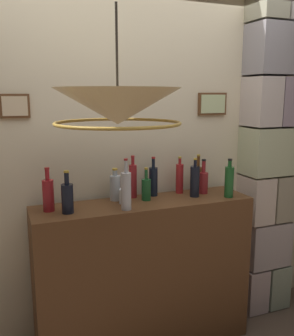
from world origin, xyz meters
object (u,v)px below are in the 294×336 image
at_px(liquor_bottle_vodka, 126,190).
at_px(liquor_bottle_tequila, 67,197).
at_px(liquor_bottle_mezcal, 195,181).
at_px(liquor_bottle_brandy, 229,181).
at_px(liquor_bottle_bourbon, 133,180).
at_px(pendant_lamp, 118,108).
at_px(liquor_bottle_amaro, 198,177).
at_px(liquor_bottle_rye, 115,187).
at_px(liquor_bottle_scotch, 153,181).
at_px(liquor_bottle_whiskey, 48,194).
at_px(liquor_bottle_gin, 203,181).
at_px(glass_tumbler_rocks, 125,196).
at_px(liquor_bottle_port, 146,189).
at_px(liquor_bottle_vermouth, 180,178).

distance_m(liquor_bottle_vodka, liquor_bottle_tequila, 0.37).
bearing_deg(liquor_bottle_mezcal, liquor_bottle_brandy, -24.80).
relative_size(liquor_bottle_bourbon, pendant_lamp, 0.50).
height_order(liquor_bottle_bourbon, liquor_bottle_brandy, liquor_bottle_bourbon).
relative_size(liquor_bottle_amaro, liquor_bottle_brandy, 1.00).
bearing_deg(liquor_bottle_rye, liquor_bottle_scotch, 2.25).
relative_size(liquor_bottle_whiskey, liquor_bottle_vodka, 0.85).
relative_size(liquor_bottle_amaro, pendant_lamp, 0.46).
relative_size(liquor_bottle_scotch, pendant_lamp, 0.47).
distance_m(liquor_bottle_amaro, liquor_bottle_brandy, 0.28).
xyz_separation_m(liquor_bottle_gin, liquor_bottle_vodka, (-0.67, -0.18, 0.04)).
distance_m(liquor_bottle_tequila, glass_tumbler_rocks, 0.41).
xyz_separation_m(glass_tumbler_rocks, pendant_lamp, (-0.23, -0.62, 0.62)).
bearing_deg(liquor_bottle_port, liquor_bottle_gin, 2.15).
height_order(liquor_bottle_rye, liquor_bottle_port, liquor_bottle_port).
height_order(liquor_bottle_gin, liquor_bottle_vodka, liquor_bottle_vodka).
bearing_deg(liquor_bottle_bourbon, liquor_bottle_rye, -172.05).
xyz_separation_m(liquor_bottle_mezcal, liquor_bottle_vermouth, (-0.06, 0.13, -0.00)).
distance_m(liquor_bottle_port, liquor_bottle_mezcal, 0.37).
height_order(liquor_bottle_port, glass_tumbler_rocks, liquor_bottle_port).
bearing_deg(liquor_bottle_vermouth, liquor_bottle_rye, -178.97).
xyz_separation_m(liquor_bottle_tequila, liquor_bottle_brandy, (1.15, -0.06, 0.02)).
height_order(liquor_bottle_rye, liquor_bottle_amaro, liquor_bottle_amaro).
bearing_deg(liquor_bottle_brandy, liquor_bottle_rye, 163.95).
relative_size(liquor_bottle_bourbon, liquor_bottle_brandy, 1.09).
distance_m(liquor_bottle_bourbon, liquor_bottle_mezcal, 0.45).
height_order(liquor_bottle_bourbon, liquor_bottle_vodka, liquor_bottle_vodka).
xyz_separation_m(liquor_bottle_rye, liquor_bottle_brandy, (0.79, -0.23, 0.02)).
height_order(liquor_bottle_gin, liquor_bottle_scotch, liquor_bottle_scotch).
relative_size(liquor_bottle_gin, liquor_bottle_port, 1.11).
relative_size(liquor_bottle_rye, liquor_bottle_port, 0.98).
bearing_deg(liquor_bottle_mezcal, liquor_bottle_rye, 167.68).
xyz_separation_m(liquor_bottle_tequila, pendant_lamp, (0.17, -0.55, 0.57)).
distance_m(liquor_bottle_mezcal, liquor_bottle_vermouth, 0.14).
relative_size(liquor_bottle_vodka, liquor_bottle_vermouth, 1.20).
distance_m(liquor_bottle_gin, liquor_bottle_tequila, 1.04).
height_order(liquor_bottle_port, pendant_lamp, pendant_lamp).
bearing_deg(liquor_bottle_whiskey, liquor_bottle_mezcal, -2.22).
bearing_deg(liquor_bottle_port, liquor_bottle_amaro, 12.98).
xyz_separation_m(liquor_bottle_gin, liquor_bottle_tequila, (-1.04, -0.11, 0.01)).
relative_size(liquor_bottle_mezcal, glass_tumbler_rocks, 2.85).
height_order(liquor_bottle_amaro, glass_tumbler_rocks, liquor_bottle_amaro).
height_order(liquor_bottle_rye, liquor_bottle_tequila, liquor_bottle_tequila).
xyz_separation_m(liquor_bottle_vodka, liquor_bottle_scotch, (0.29, 0.25, -0.02)).
height_order(liquor_bottle_rye, liquor_bottle_scotch, liquor_bottle_scotch).
relative_size(liquor_bottle_tequila, liquor_bottle_scotch, 0.94).
height_order(liquor_bottle_rye, liquor_bottle_bourbon, liquor_bottle_bourbon).
distance_m(liquor_bottle_rye, liquor_bottle_whiskey, 0.48).
distance_m(liquor_bottle_vodka, glass_tumbler_rocks, 0.16).
relative_size(liquor_bottle_vodka, pendant_lamp, 0.55).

